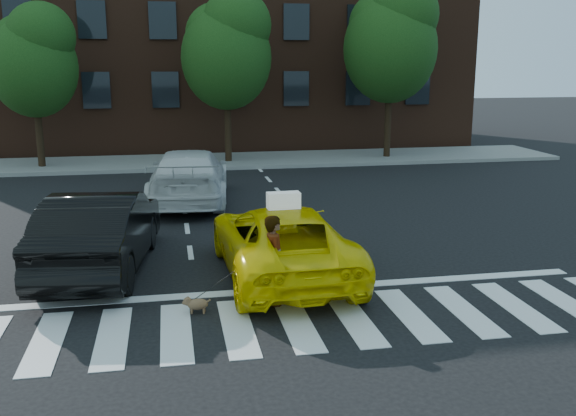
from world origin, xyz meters
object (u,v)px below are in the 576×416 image
(tree_mid, at_px, (227,46))
(white_suv, at_px, (189,176))
(taxi, at_px, (282,241))
(tree_left, at_px, (34,56))
(black_sedan, at_px, (100,231))
(tree_right, at_px, (391,37))
(dog, at_px, (196,304))
(woman, at_px, (275,260))

(tree_mid, distance_m, white_suv, 8.45)
(taxi, bearing_deg, tree_left, -65.30)
(taxi, xyz_separation_m, black_sedan, (-3.66, 1.04, 0.12))
(black_sedan, xyz_separation_m, white_suv, (2.06, 6.29, -0.02))
(tree_right, distance_m, dog, 19.33)
(white_suv, distance_m, dog, 9.09)
(tree_mid, bearing_deg, tree_right, -0.00)
(tree_left, relative_size, tree_right, 0.84)
(tree_left, bearing_deg, tree_right, -0.00)
(tree_mid, xyz_separation_m, woman, (-0.75, -16.05, -4.03))
(woman, distance_m, dog, 1.58)
(tree_right, distance_m, black_sedan, 17.94)
(tree_mid, bearing_deg, taxi, -91.34)
(tree_left, distance_m, black_sedan, 14.37)
(tree_mid, relative_size, taxi, 1.36)
(tree_left, height_order, tree_right, tree_right)
(tree_left, bearing_deg, tree_mid, -0.00)
(taxi, relative_size, black_sedan, 1.02)
(black_sedan, bearing_deg, woman, 148.25)
(tree_left, xyz_separation_m, tree_right, (14.50, -0.00, 0.82))
(tree_right, bearing_deg, dog, -119.49)
(tree_left, relative_size, black_sedan, 1.27)
(tree_left, bearing_deg, white_suv, -52.17)
(tree_right, bearing_deg, white_suv, -141.26)
(tree_right, xyz_separation_m, woman, (-7.75, -16.05, -4.44))
(tree_right, relative_size, dog, 15.25)
(tree_left, bearing_deg, taxi, -63.71)
(tree_mid, relative_size, white_suv, 1.25)
(tree_left, xyz_separation_m, tree_mid, (7.50, -0.00, 0.41))
(taxi, relative_size, dog, 10.32)
(tree_left, distance_m, taxi, 16.59)
(white_suv, bearing_deg, tree_left, -46.81)
(woman, xyz_separation_m, dog, (-1.43, -0.18, -0.65))
(white_suv, bearing_deg, tree_mid, -99.75)
(taxi, height_order, white_suv, white_suv)
(tree_right, height_order, white_suv, tree_right)
(white_suv, bearing_deg, tree_right, -135.91)
(white_suv, relative_size, woman, 3.45)
(tree_right, height_order, dog, tree_right)
(tree_left, xyz_separation_m, white_suv, (5.57, -7.17, -3.62))
(tree_left, bearing_deg, black_sedan, -75.42)
(tree_right, distance_m, woman, 18.37)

